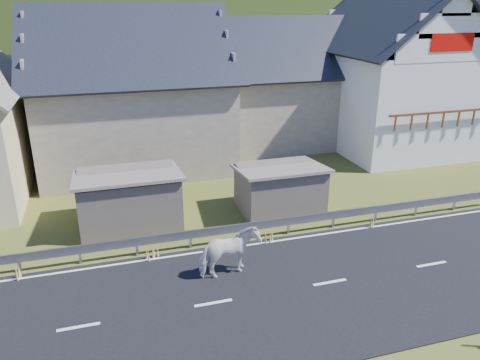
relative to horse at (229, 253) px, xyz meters
name	(u,v)px	position (x,y,z in m)	size (l,w,h in m)	color
ground	(213,304)	(-0.91, -1.41, -0.91)	(160.00, 160.00, 0.00)	#464D19
road	(213,304)	(-0.91, -1.41, -0.89)	(60.00, 7.00, 0.04)	black
lane_markings	(213,303)	(-0.91, -1.41, -0.86)	(60.00, 6.60, 0.01)	silver
guardrail	(190,235)	(-0.91, 2.27, -0.35)	(28.10, 0.09, 0.75)	#93969B
shed_left	(129,199)	(-2.91, 5.09, 0.19)	(4.30, 3.30, 2.40)	#695D50
shed_right	(280,189)	(3.59, 4.59, 0.09)	(3.80, 2.90, 2.20)	#695D50
house_stone_a	(131,81)	(-1.91, 13.59, 3.73)	(10.80, 9.80, 8.90)	#A29680
house_stone_b	(285,75)	(8.09, 15.59, 3.33)	(9.80, 8.80, 8.10)	#A29680
house_white	(392,65)	(14.09, 12.59, 4.15)	(8.80, 10.80, 9.70)	white
mountain	(120,78)	(4.09, 178.59, -20.91)	(440.00, 280.00, 260.00)	black
horse	(229,253)	(0.00, 0.00, 0.00)	(2.05, 0.94, 1.73)	silver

